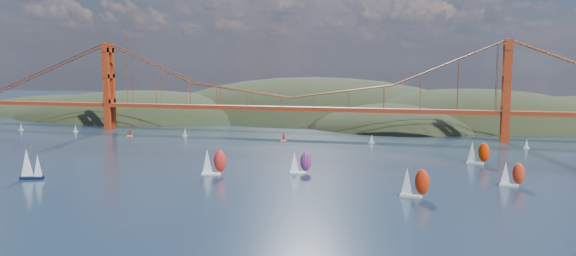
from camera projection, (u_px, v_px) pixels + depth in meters
The scene contains 16 objects.
ground at pixel (137, 212), 160.70m from camera, with size 1200.00×1200.00×0.00m, color black.
headlands at pixel (380, 137), 418.91m from camera, with size 725.00×225.00×96.00m.
bridge at pixel (287, 80), 330.62m from camera, with size 552.00×12.00×55.00m.
sloop_navy at pixel (30, 164), 205.57m from camera, with size 8.53×6.13×12.54m.
racer_0 at pixel (213, 162), 213.71m from camera, with size 9.68×5.42×10.85m.
racer_1 at pixel (414, 182), 177.67m from camera, with size 9.28×3.96×10.56m.
racer_2 at pixel (512, 174), 193.88m from camera, with size 8.22×3.32×9.47m.
racer_3 at pixel (478, 152), 236.51m from camera, with size 9.41×4.88×10.57m.
racer_rwb at pixel (300, 162), 215.90m from camera, with size 8.61×5.56×9.63m.
distant_boat_0 at pixel (21, 126), 356.33m from camera, with size 3.00×2.00×4.70m.
distant_boat_1 at pixel (75, 128), 347.04m from camera, with size 3.00×2.00×4.70m.
distant_boat_2 at pixel (130, 132), 327.20m from camera, with size 3.00×2.00×4.70m.
distant_boat_3 at pixel (185, 132), 326.83m from camera, with size 3.00×2.00×4.70m.
distant_boat_4 at pixel (527, 144), 279.39m from camera, with size 3.00×2.00×4.70m.
distant_boat_8 at pixel (372, 139), 297.99m from camera, with size 3.00×2.00×4.70m.
distant_boat_9 at pixel (284, 136), 307.35m from camera, with size 3.00×2.00×4.70m.
Camera 1 is at (80.88, -141.19, 42.61)m, focal length 35.00 mm.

